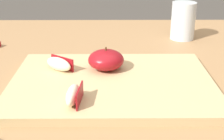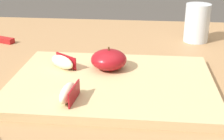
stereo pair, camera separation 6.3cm
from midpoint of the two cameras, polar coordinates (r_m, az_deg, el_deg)
dining_table at (r=0.75m, az=-2.92°, el=-8.44°), size 1.12×0.98×0.76m
cutting_board at (r=0.64m, az=2.81°, el=-2.38°), size 0.40×0.29×0.02m
apple_half_skin_up at (r=0.68m, az=2.09°, el=1.86°), size 0.08×0.08×0.05m
apple_wedge_front at (r=0.55m, az=-4.51°, el=-4.12°), size 0.03×0.07×0.03m
apple_wedge_near_knife at (r=0.69m, az=-6.13°, el=1.37°), size 0.06×0.06×0.03m
drinking_glass_water at (r=0.94m, az=16.62°, el=7.93°), size 0.07×0.07×0.10m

